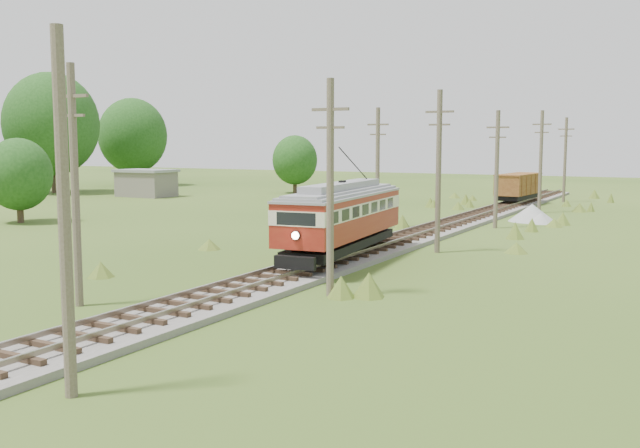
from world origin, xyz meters
The scene contains 17 objects.
railbed_main centered at (0.00, 34.00, 0.19)m, with size 3.60×96.00×0.57m.
streetcar centered at (0.00, 25.55, 2.52)m, with size 4.00×11.84×5.36m.
gondola centered at (0.00, 63.70, 1.94)m, with size 3.00×7.84×2.56m.
gravel_pile centered at (4.50, 49.52, 0.64)m, with size 3.76×3.99×1.37m.
utility_pole_r_1 centered at (3.10, 5.00, 4.40)m, with size 0.30×0.30×8.80m.
utility_pole_r_2 centered at (3.30, 18.00, 4.42)m, with size 1.60×0.30×8.60m.
utility_pole_r_3 centered at (3.20, 31.00, 4.63)m, with size 1.60×0.30×9.00m.
utility_pole_r_4 centered at (3.00, 44.00, 4.32)m, with size 1.60×0.30×8.40m.
utility_pole_r_5 centered at (3.40, 57.00, 4.58)m, with size 1.60×0.30×8.90m.
utility_pole_r_6 centered at (3.20, 70.00, 4.47)m, with size 1.60×0.30×8.70m.
utility_pole_l_a centered at (-4.20, 12.00, 4.63)m, with size 1.60×0.30×9.00m.
utility_pole_l_b centered at (-4.50, 40.00, 4.42)m, with size 1.60×0.30×8.60m.
tree_left_4 centered at (-54.00, 54.00, 8.37)m, with size 11.34×11.34×14.61m.
tree_left_5 centered at (-56.00, 70.00, 7.12)m, with size 9.66×9.66×12.44m.
tree_mid_a centered at (-28.00, 68.00, 4.02)m, with size 5.46×5.46×7.03m.
tree_mid_c centered at (-30.00, 30.00, 3.71)m, with size 5.04×5.04×6.49m.
shed centered at (-40.00, 55.00, 1.57)m, with size 6.40×4.40×3.10m.
Camera 1 is at (16.36, -6.71, 6.11)m, focal length 40.00 mm.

